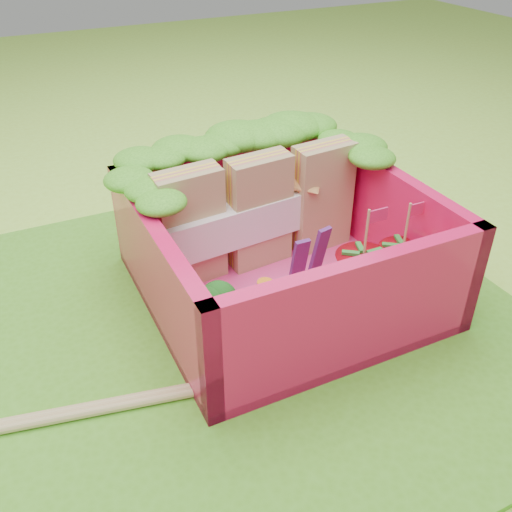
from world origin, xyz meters
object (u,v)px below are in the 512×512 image
object	(u,v)px
broccoli	(208,311)
strawberry_right	(400,267)
bento_box	(281,245)
strawberry_left	(361,278)
sandwich_stack	(260,212)

from	to	relation	value
broccoli	strawberry_right	distance (m)	0.99
broccoli	strawberry_right	xyz separation A→B (m)	(0.99, -0.01, -0.07)
bento_box	strawberry_left	size ratio (longest dim) A/B	2.60
sandwich_stack	bento_box	bearing A→B (deg)	-91.39
sandwich_stack	broccoli	world-z (taller)	sandwich_stack
bento_box	strawberry_left	distance (m)	0.41
broccoli	strawberry_right	world-z (taller)	strawberry_right
bento_box	sandwich_stack	size ratio (longest dim) A/B	1.20
bento_box	broccoli	distance (m)	0.57
strawberry_right	bento_box	bearing A→B (deg)	149.97
strawberry_right	broccoli	bearing A→B (deg)	179.44
bento_box	broccoli	world-z (taller)	bento_box
broccoli	strawberry_left	world-z (taller)	strawberry_left
strawberry_left	strawberry_right	world-z (taller)	strawberry_left
broccoli	strawberry_left	size ratio (longest dim) A/B	0.61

